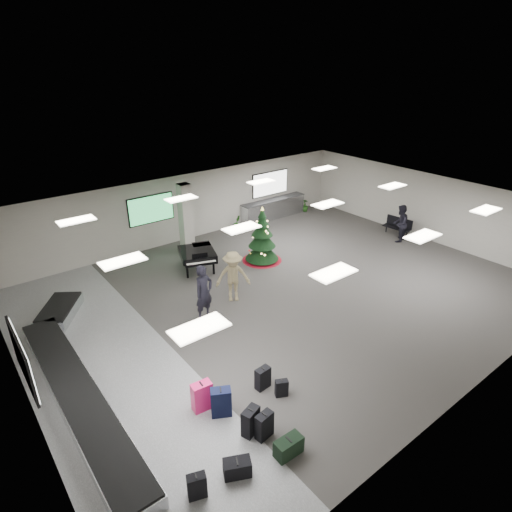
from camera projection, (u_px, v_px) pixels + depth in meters
ground at (285, 293)px, 16.25m from camera, size 18.00×18.00×0.00m
room_envelope at (267, 233)px, 15.53m from camera, size 18.02×14.02×3.21m
baggage_carousel at (74, 376)px, 11.74m from camera, size 2.28×9.71×0.43m
service_counter at (273, 209)px, 23.55m from camera, size 4.05×0.65×1.08m
suitcase_0 at (251, 421)px, 10.08m from camera, size 0.52×0.39×0.74m
suitcase_1 at (264, 425)px, 9.99m from camera, size 0.47×0.29×0.70m
pink_suitcase at (202, 396)px, 10.77m from camera, size 0.53×0.34×0.82m
suitcase_3 at (263, 378)px, 11.51m from camera, size 0.44×0.27×0.65m
navy_suitcase at (221, 402)px, 10.60m from camera, size 0.59×0.50×0.80m
suitcase_5 at (197, 486)px, 8.64m from camera, size 0.44×0.33×0.60m
green_duffel at (289, 447)px, 9.59m from camera, size 0.67×0.34×0.46m
suitcase_7 at (282, 388)px, 11.26m from camera, size 0.38×0.31×0.51m
black_duffel at (237, 468)px, 9.13m from camera, size 0.68×0.56×0.41m
christmas_tree at (262, 242)px, 18.51m from camera, size 1.74×1.74×2.49m
grand_piano at (197, 254)px, 17.71m from camera, size 1.88×2.14×1.02m
bench at (398, 225)px, 21.40m from camera, size 0.61×1.41×0.87m
traveler_a at (204, 293)px, 14.30m from camera, size 0.81×0.62×1.98m
traveler_b at (233, 276)px, 15.41m from camera, size 1.44×1.24×1.93m
traveler_bench at (400, 223)px, 20.44m from camera, size 1.06×0.94×1.82m
potted_plant_left at (237, 223)px, 22.08m from camera, size 0.51×0.49×0.73m
potted_plant_right at (305, 205)px, 24.68m from camera, size 0.56×0.56×0.72m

